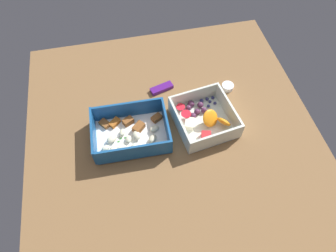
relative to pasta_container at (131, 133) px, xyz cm
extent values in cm
cube|color=brown|center=(11.44, 0.44, -2.97)|extent=(80.00, 80.00, 2.00)
cube|color=white|center=(0.02, 0.02, -1.67)|extent=(20.50, 14.99, 0.60)
cube|color=#19518C|center=(-9.73, 0.28, 1.52)|extent=(0.99, 14.46, 5.79)
cube|color=#19518C|center=(9.77, -0.25, 1.52)|extent=(0.99, 14.46, 5.79)
cube|color=#19518C|center=(0.21, 6.94, 1.52)|extent=(18.92, 1.11, 5.79)
cube|color=#19518C|center=(-0.17, -6.90, 1.52)|extent=(18.92, 1.11, 5.79)
ellipsoid|color=beige|center=(1.42, -0.73, -0.38)|extent=(2.50, 3.17, 1.42)
ellipsoid|color=beige|center=(6.48, 0.05, -0.45)|extent=(3.02, 2.44, 1.32)
ellipsoid|color=beige|center=(-2.28, 1.14, -0.58)|extent=(2.36, 2.71, 1.13)
ellipsoid|color=beige|center=(-0.92, -1.32, -0.60)|extent=(2.00, 2.50, 1.11)
ellipsoid|color=beige|center=(-5.31, -0.55, -0.34)|extent=(3.56, 3.20, 1.47)
ellipsoid|color=beige|center=(4.47, -4.96, -0.49)|extent=(3.06, 2.81, 1.26)
ellipsoid|color=beige|center=(0.25, -3.87, -0.59)|extent=(2.73, 2.68, 1.12)
ellipsoid|color=beige|center=(-3.09, -3.84, -0.42)|extent=(3.17, 2.63, 1.36)
ellipsoid|color=beige|center=(-5.34, -4.00, -0.42)|extent=(2.56, 3.13, 1.36)
ellipsoid|color=beige|center=(5.47, -2.59, -0.46)|extent=(3.13, 3.12, 1.30)
ellipsoid|color=beige|center=(-7.21, -2.80, -0.62)|extent=(2.46, 1.99, 1.08)
ellipsoid|color=beige|center=(2.13, -5.29, -0.47)|extent=(2.85, 2.20, 1.30)
cube|color=#AD5B1E|center=(-3.95, 4.87, -0.76)|extent=(3.58, 3.48, 1.24)
cube|color=brown|center=(7.79, 3.93, -0.67)|extent=(3.38, 3.05, 1.40)
cube|color=brown|center=(-0.23, 4.40, -0.54)|extent=(3.44, 3.01, 1.66)
cube|color=brown|center=(2.36, 1.79, -0.55)|extent=(3.93, 3.88, 1.65)
cube|color=brown|center=(-6.71, 5.13, -0.82)|extent=(3.48, 3.62, 1.11)
cube|color=#387A33|center=(0.35, -5.05, -1.27)|extent=(0.60, 0.40, 0.20)
cube|color=#387A33|center=(-2.97, -0.29, -1.27)|extent=(0.60, 0.40, 0.20)
cube|color=#387A33|center=(-1.76, -0.28, -1.27)|extent=(0.60, 0.40, 0.20)
cube|color=#387A33|center=(-3.67, -1.13, -1.27)|extent=(0.60, 0.40, 0.20)
cube|color=silver|center=(20.50, 0.30, -1.67)|extent=(17.54, 18.04, 0.60)
cube|color=silver|center=(13.17, -0.76, 1.27)|extent=(2.89, 15.92, 5.28)
cube|color=silver|center=(27.82, 1.36, 1.27)|extent=(2.89, 15.92, 5.28)
cube|color=silver|center=(19.39, 7.92, 1.27)|extent=(14.14, 2.63, 5.28)
cube|color=silver|center=(21.60, -7.32, 1.27)|extent=(14.14, 2.63, 5.28)
ellipsoid|color=orange|center=(25.38, -2.21, 0.84)|extent=(5.21, 5.25, 4.23)
ellipsoid|color=orange|center=(22.05, -0.32, 0.96)|extent=(6.42, 6.25, 4.46)
cube|color=#F4EACC|center=(16.37, -0.11, -0.38)|extent=(3.63, 4.04, 1.98)
cube|color=red|center=(19.55, -5.39, -0.37)|extent=(3.27, 3.88, 2.02)
sphere|color=#562D4C|center=(18.45, 6.53, -0.41)|extent=(1.93, 1.93, 1.93)
sphere|color=#562D4C|center=(19.46, 3.50, -0.48)|extent=(1.78, 1.78, 1.78)
sphere|color=#562D4C|center=(17.38, 5.43, -0.55)|extent=(1.65, 1.65, 1.65)
sphere|color=#562D4C|center=(17.85, 2.23, -0.38)|extent=(1.98, 1.98, 1.98)
sphere|color=#562D4C|center=(21.01, 5.66, -0.46)|extent=(1.82, 1.82, 1.82)
sphere|color=#562D4C|center=(21.51, 3.72, -0.53)|extent=(1.69, 1.69, 1.69)
cone|color=red|center=(15.90, 2.53, -0.23)|extent=(2.85, 2.85, 2.28)
cone|color=red|center=(15.02, 5.38, -0.34)|extent=(2.57, 2.57, 2.06)
sphere|color=navy|center=(23.33, 5.08, -0.91)|extent=(0.93, 0.93, 0.93)
sphere|color=navy|center=(25.47, 5.69, -0.90)|extent=(0.95, 0.95, 0.95)
sphere|color=navy|center=(25.46, 7.78, -0.88)|extent=(0.98, 0.98, 0.98)
sphere|color=navy|center=(24.23, 6.59, -0.92)|extent=(0.90, 0.90, 0.90)
sphere|color=navy|center=(23.65, 7.63, -0.86)|extent=(1.03, 1.03, 1.03)
sphere|color=navy|center=(21.91, 7.32, -0.78)|extent=(1.18, 1.18, 1.18)
cube|color=#51197A|center=(11.86, 14.94, -1.37)|extent=(7.39, 4.20, 1.20)
cylinder|color=white|center=(31.23, 11.23, -1.23)|extent=(3.59, 3.59, 1.50)
camera|label=1|loc=(0.87, -43.84, 68.73)|focal=32.09mm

